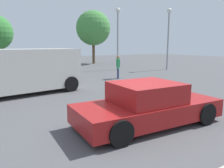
# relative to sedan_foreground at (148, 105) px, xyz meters

# --- Properties ---
(ground_plane) EXTENTS (80.00, 80.00, 0.00)m
(ground_plane) POSITION_rel_sedan_foreground_xyz_m (-0.09, 0.27, -0.57)
(ground_plane) COLOR #515154
(sedan_foreground) EXTENTS (4.41, 2.07, 1.25)m
(sedan_foreground) POSITION_rel_sedan_foreground_xyz_m (0.00, 0.00, 0.00)
(sedan_foreground) COLOR maroon
(sedan_foreground) RESTS_ON ground_plane
(dog) EXTENTS (0.48, 0.50, 0.38)m
(dog) POSITION_rel_sedan_foreground_xyz_m (2.76, 1.59, -0.34)
(dog) COLOR olive
(dog) RESTS_ON ground_plane
(van_white) EXTENTS (5.43, 2.84, 2.12)m
(van_white) POSITION_rel_sedan_foreground_xyz_m (-2.26, 6.29, 0.58)
(van_white) COLOR silver
(van_white) RESTS_ON ground_plane
(pedestrian) EXTENTS (0.41, 0.51, 1.60)m
(pedestrian) POSITION_rel_sedan_foreground_xyz_m (4.26, 7.97, 0.38)
(pedestrian) COLOR navy
(pedestrian) RESTS_ON ground_plane
(light_post_near) EXTENTS (0.44, 0.44, 5.71)m
(light_post_near) POSITION_rel_sedan_foreground_xyz_m (7.44, 12.84, 3.37)
(light_post_near) COLOR gray
(light_post_near) RESTS_ON ground_plane
(light_post_far) EXTENTS (0.44, 0.44, 5.67)m
(light_post_far) POSITION_rel_sedan_foreground_xyz_m (11.48, 10.35, 3.34)
(light_post_far) COLOR gray
(light_post_far) RESTS_ON ground_plane
(tree_back_center) EXTENTS (4.30, 4.30, 6.59)m
(tree_back_center) POSITION_rel_sedan_foreground_xyz_m (8.78, 20.42, 3.86)
(tree_back_center) COLOR brown
(tree_back_center) RESTS_ON ground_plane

